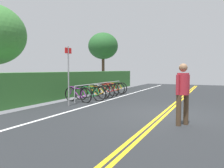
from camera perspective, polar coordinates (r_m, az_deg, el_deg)
ground_plane at (r=8.16m, az=13.10°, el=-7.56°), size 33.05×10.21×0.05m
centre_line_yellow_inner at (r=8.14m, az=13.66°, el=-7.40°), size 29.74×0.10×0.00m
centre_line_yellow_outer at (r=8.17m, az=12.55°, el=-7.35°), size 29.74×0.10×0.00m
bike_lane_stripe_white at (r=9.38m, az=-7.27°, el=-5.87°), size 29.74×0.12×0.00m
bike_rack at (r=12.76m, az=-2.82°, el=-0.64°), size 5.34×0.05×0.81m
bicycle_0 at (r=10.92m, az=-8.64°, el=-2.66°), size 0.47×1.72×0.76m
bicycle_1 at (r=11.41m, az=-5.59°, el=-2.30°), size 0.46×1.81×0.78m
bicycle_2 at (r=12.14m, az=-4.40°, el=-2.00°), size 0.46×1.76×0.76m
bicycle_3 at (r=12.72m, az=-2.42°, el=-1.80°), size 0.63×1.74×0.72m
bicycle_4 at (r=13.43m, az=-1.39°, el=-1.41°), size 0.49×1.78×0.77m
bicycle_5 at (r=14.08m, az=-0.24°, el=-1.14°), size 0.46×1.79×0.79m
bicycle_6 at (r=14.74m, az=0.71°, el=-0.96°), size 0.46×1.78×0.77m
pedestrian at (r=6.52m, az=17.52°, el=-1.40°), size 0.41×0.33×1.72m
sign_post_near at (r=9.78m, az=-11.00°, el=3.35°), size 0.36×0.10×2.54m
hedge_backdrop at (r=14.97m, az=-6.57°, el=0.43°), size 14.29×0.99×1.42m
tree_mid at (r=20.91m, az=-2.28°, el=9.56°), size 2.73×2.73×4.93m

